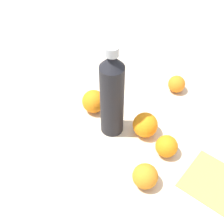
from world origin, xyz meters
TOP-DOWN VIEW (x-y plane):
  - ground_plane at (0.00, 0.00)m, footprint 2.40×2.40m
  - water_bottle at (0.01, 0.03)m, footprint 0.07×0.07m
  - orange_0 at (-0.27, -0.07)m, footprint 0.06×0.06m
  - orange_1 at (0.04, -0.07)m, footprint 0.08×0.08m
  - orange_2 at (-0.09, 0.08)m, footprint 0.08×0.08m
  - orange_3 at (-0.12, 0.18)m, footprint 0.07×0.07m
  - orange_4 at (-0.02, 0.26)m, footprint 0.07×0.07m
  - folded_napkin at (-0.22, 0.32)m, footprint 0.23×0.24m

SIDE VIEW (x-z plane):
  - ground_plane at x=0.00m, z-range 0.00..0.00m
  - folded_napkin at x=-0.22m, z-range 0.00..0.01m
  - orange_0 at x=-0.27m, z-range 0.00..0.06m
  - orange_3 at x=-0.12m, z-range 0.00..0.07m
  - orange_4 at x=-0.02m, z-range 0.00..0.07m
  - orange_1 at x=0.04m, z-range 0.00..0.08m
  - orange_2 at x=-0.09m, z-range 0.00..0.08m
  - water_bottle at x=0.01m, z-range -0.01..0.32m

